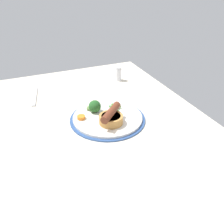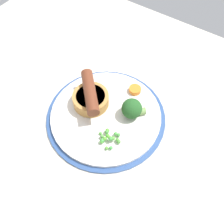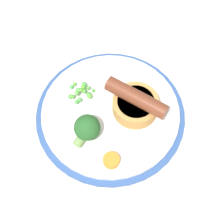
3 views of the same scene
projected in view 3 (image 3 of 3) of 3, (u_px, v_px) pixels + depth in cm
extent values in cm
cube|color=beige|center=(114.00, 133.00, 71.70)|extent=(110.00, 80.00, 3.00)
cylinder|color=#2D4C84|center=(112.00, 114.00, 71.64)|extent=(28.47, 28.47, 0.50)
cylinder|color=silver|center=(112.00, 113.00, 71.24)|extent=(26.19, 26.19, 1.40)
cylinder|color=#BC8442|center=(136.00, 105.00, 69.50)|extent=(8.61, 8.61, 3.05)
cylinder|color=#472614|center=(136.00, 102.00, 68.28)|extent=(6.89, 6.89, 0.30)
cylinder|color=brown|center=(136.00, 98.00, 66.91)|extent=(10.31, 10.42, 2.78)
sphere|color=#53A644|center=(84.00, 92.00, 71.38)|extent=(0.70, 0.70, 0.70)
sphere|color=green|center=(84.00, 85.00, 72.35)|extent=(0.98, 0.98, 0.98)
sphere|color=#549A42|center=(88.00, 88.00, 72.11)|extent=(0.82, 0.82, 0.82)
sphere|color=green|center=(78.00, 90.00, 71.27)|extent=(0.97, 0.97, 0.97)
sphere|color=#4D9535|center=(73.00, 97.00, 71.24)|extent=(0.81, 0.81, 0.81)
sphere|color=#58A532|center=(81.00, 90.00, 71.24)|extent=(0.79, 0.79, 0.79)
sphere|color=#539334|center=(80.00, 90.00, 71.22)|extent=(0.79, 0.79, 0.79)
sphere|color=#58A03F|center=(77.00, 93.00, 71.16)|extent=(0.90, 0.90, 0.90)
sphere|color=green|center=(84.00, 91.00, 71.40)|extent=(0.74, 0.74, 0.74)
sphere|color=green|center=(71.00, 87.00, 72.45)|extent=(0.78, 0.78, 0.78)
sphere|color=green|center=(84.00, 84.00, 72.54)|extent=(0.90, 0.90, 0.90)
sphere|color=#4B9139|center=(70.00, 96.00, 71.35)|extent=(0.91, 0.91, 0.91)
sphere|color=#55A631|center=(83.00, 87.00, 71.88)|extent=(0.89, 0.89, 0.89)
sphere|color=#49933D|center=(88.00, 94.00, 71.36)|extent=(0.90, 0.90, 0.90)
sphere|color=#499843|center=(77.00, 102.00, 70.87)|extent=(0.81, 0.81, 0.81)
sphere|color=#52A733|center=(90.00, 96.00, 71.27)|extent=(0.95, 0.95, 0.95)
sphere|color=green|center=(80.00, 100.00, 70.88)|extent=(0.84, 0.84, 0.84)
sphere|color=#55A235|center=(75.00, 84.00, 72.81)|extent=(0.75, 0.75, 0.75)
sphere|color=#4C9E38|center=(93.00, 91.00, 72.33)|extent=(0.71, 0.71, 0.71)
sphere|color=#235623|center=(87.00, 126.00, 66.59)|extent=(4.78, 4.78, 4.78)
cylinder|color=#7A9E56|center=(80.00, 140.00, 66.99)|extent=(2.67, 2.68, 1.67)
cylinder|color=orange|center=(111.00, 160.00, 65.51)|extent=(4.06, 4.06, 1.20)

